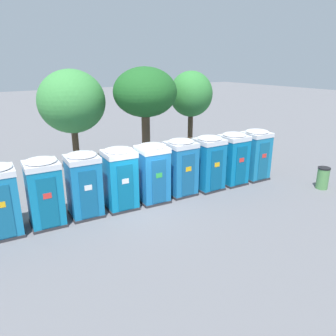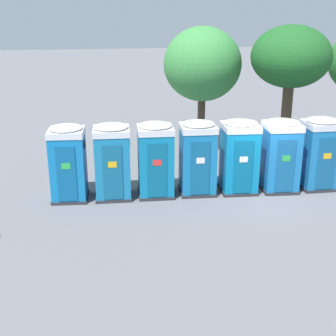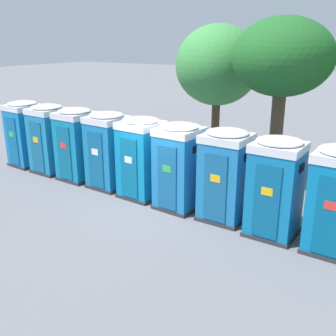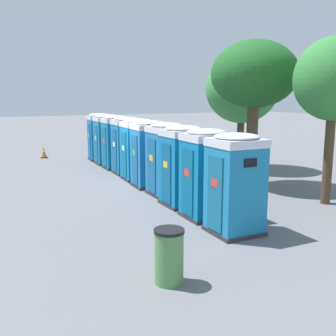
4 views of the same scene
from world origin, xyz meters
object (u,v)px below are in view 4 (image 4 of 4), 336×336
object	(u,v)px
portapotty_1	(107,139)
traffic_cone	(44,152)
portapotty_5	(149,153)
portapotty_8	(206,173)
trash_can	(169,256)
street_tree_1	(334,80)
portapotty_3	(127,145)
street_tree_0	(254,76)
portapotty_0	(100,136)
portapotty_7	(182,165)
portapotty_4	(137,149)
portapotty_2	(116,142)
street_tree_2	(242,89)
portapotty_6	(167,159)
portapotty_9	(235,183)

from	to	relation	value
portapotty_1	traffic_cone	distance (m)	4.48
portapotty_1	portapotty_5	distance (m)	5.78
portapotty_8	trash_can	distance (m)	4.25
portapotty_1	street_tree_1	distance (m)	11.60
portapotty_5	portapotty_3	bearing A→B (deg)	174.72
street_tree_0	trash_can	bearing A→B (deg)	-49.40
portapotty_0	portapotty_7	xyz separation A→B (m)	(10.10, -0.65, -0.00)
traffic_cone	portapotty_4	bearing A→B (deg)	16.26
portapotty_2	portapotty_5	size ratio (longest dim) A/B	1.00
portapotty_4	portapotty_5	size ratio (longest dim) A/B	1.00
portapotty_5	street_tree_2	distance (m)	6.23
portapotty_6	portapotty_3	bearing A→B (deg)	176.48
portapotty_4	street_tree_1	xyz separation A→B (m)	(6.36, 3.84, 2.62)
portapotty_5	street_tree_1	bearing A→B (deg)	38.92
portapotty_9	trash_can	bearing A→B (deg)	-59.07
portapotty_9	street_tree_2	xyz separation A→B (m)	(-7.23, 5.89, 2.48)
street_tree_1	portapotty_0	bearing A→B (deg)	-163.80
portapotty_6	traffic_cone	size ratio (longest dim) A/B	3.97
portapotty_0	portapotty_9	bearing A→B (deg)	-3.59
portapotty_6	portapotty_7	xyz separation A→B (m)	(1.44, -0.20, 0.00)
trash_can	portapotty_4	bearing A→B (deg)	159.87
portapotty_3	trash_can	distance (m)	10.86
portapotty_8	portapotty_7	bearing A→B (deg)	176.52
portapotty_6	portapotty_1	bearing A→B (deg)	177.19
portapotty_6	portapotty_7	bearing A→B (deg)	-7.81
portapotty_6	trash_can	size ratio (longest dim) A/B	2.45
portapotty_9	trash_can	xyz separation A→B (m)	(1.64, -2.74, -0.76)
portapotty_1	portapotty_8	bearing A→B (deg)	-3.62
trash_can	portapotty_7	bearing A→B (deg)	147.27
portapotty_5	street_tree_2	xyz separation A→B (m)	(-1.46, 5.52, 2.48)
portapotty_5	street_tree_0	distance (m)	4.89
portapotty_2	portapotty_4	distance (m)	2.89
portapotty_2	portapotty_3	distance (m)	1.45
portapotty_2	portapotty_3	xyz separation A→B (m)	(1.45, -0.03, -0.00)
portapotty_6	portapotty_9	distance (m)	4.34
portapotty_5	portapotty_6	size ratio (longest dim) A/B	1.00
portapotty_1	street_tree_2	xyz separation A→B (m)	(4.31, 5.17, 2.48)
traffic_cone	portapotty_5	bearing A→B (deg)	13.06
portapotty_6	portapotty_5	bearing A→B (deg)	-180.00
portapotty_3	portapotty_8	size ratio (longest dim) A/B	1.00
street_tree_0	trash_can	size ratio (longest dim) A/B	5.30
portapotty_4	street_tree_0	size ratio (longest dim) A/B	0.46
portapotty_0	portapotty_1	size ratio (longest dim) A/B	1.00
portapotty_6	portapotty_8	distance (m)	2.89
portapotty_0	street_tree_2	world-z (taller)	street_tree_2
portapotty_7	portapotty_8	bearing A→B (deg)	-3.48
portapotty_9	traffic_cone	world-z (taller)	portapotty_9
portapotty_0	portapotty_4	bearing A→B (deg)	-3.09
portapotty_2	portapotty_8	world-z (taller)	same
portapotty_2	portapotty_4	world-z (taller)	same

